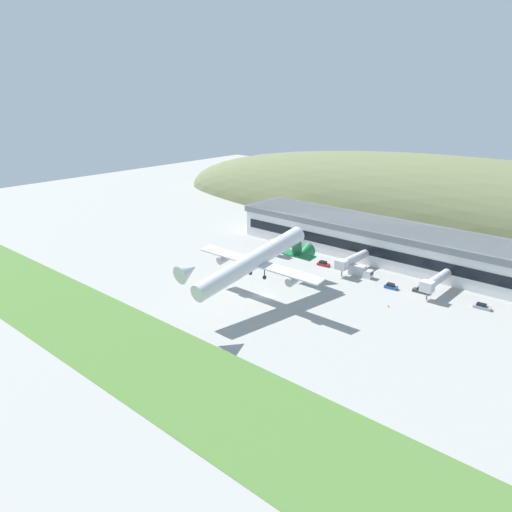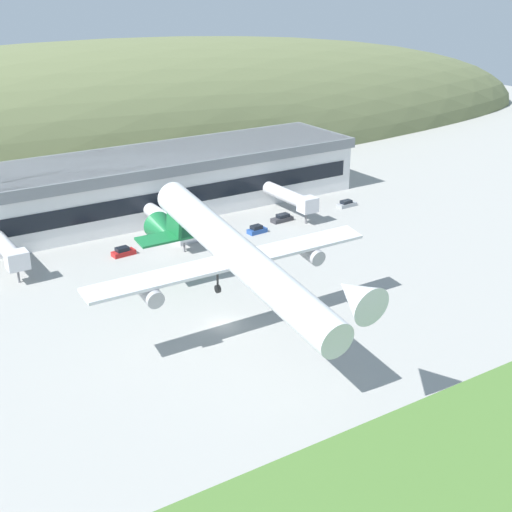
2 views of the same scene
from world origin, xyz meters
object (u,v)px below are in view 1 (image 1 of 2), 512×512
(jetway_2, at_px, (435,281))
(service_car_1, at_px, (323,264))
(jetway_0, at_px, (283,241))
(jetway_1, at_px, (351,260))
(service_car_3, at_px, (391,286))
(fuel_truck, at_px, (360,271))
(service_car_2, at_px, (482,307))
(terminal_building, at_px, (376,238))
(traffic_cone_0, at_px, (388,306))
(cargo_airplane, at_px, (255,261))
(service_car_0, at_px, (421,291))

(jetway_2, bearing_deg, service_car_1, -178.14)
(jetway_0, distance_m, jetway_1, 28.21)
(service_car_3, height_order, fuel_truck, fuel_truck)
(service_car_1, relative_size, service_car_2, 0.94)
(terminal_building, height_order, jetway_2, terminal_building)
(terminal_building, distance_m, jetway_0, 31.80)
(jetway_1, relative_size, traffic_cone_0, 27.57)
(terminal_building, height_order, cargo_airplane, cargo_airplane)
(cargo_airplane, bearing_deg, fuel_truck, 71.39)
(cargo_airplane, xyz_separation_m, service_car_3, (23.89, 32.39, -10.80))
(traffic_cone_0, bearing_deg, service_car_1, 154.09)
(fuel_truck, bearing_deg, service_car_1, 179.42)
(cargo_airplane, relative_size, service_car_1, 12.39)
(service_car_1, bearing_deg, fuel_truck, -0.58)
(jetway_1, relative_size, service_car_0, 3.52)
(fuel_truck, bearing_deg, jetway_1, 165.18)
(terminal_building, xyz_separation_m, service_car_0, (25.51, -19.87, -6.03))
(service_car_3, relative_size, traffic_cone_0, 6.57)
(jetway_1, xyz_separation_m, service_car_0, (23.75, -1.08, -3.37))
(jetway_1, relative_size, cargo_airplane, 0.31)
(jetway_1, bearing_deg, service_car_1, -174.67)
(terminal_building, xyz_separation_m, service_car_1, (-7.95, -19.70, -6.02))
(jetway_0, height_order, traffic_cone_0, jetway_0)
(cargo_airplane, xyz_separation_m, fuel_truck, (11.91, 35.35, -9.91))
(service_car_0, bearing_deg, traffic_cone_0, -98.92)
(cargo_airplane, height_order, fuel_truck, cargo_airplane)
(service_car_3, bearing_deg, service_car_0, 20.53)
(jetway_1, distance_m, fuel_truck, 4.77)
(fuel_truck, height_order, traffic_cone_0, fuel_truck)
(cargo_airplane, xyz_separation_m, traffic_cone_0, (29.36, 20.38, -11.15))
(terminal_building, bearing_deg, cargo_airplane, -96.41)
(terminal_building, relative_size, fuel_truck, 13.45)
(jetway_2, xyz_separation_m, traffic_cone_0, (-5.50, -16.30, -3.71))
(jetway_0, bearing_deg, terminal_building, 33.52)
(jetway_0, bearing_deg, traffic_cone_0, -19.25)
(service_car_0, xyz_separation_m, service_car_3, (-7.82, -2.93, 0.02))
(service_car_0, height_order, service_car_3, service_car_3)
(service_car_2, bearing_deg, terminal_building, 155.14)
(jetway_1, xyz_separation_m, traffic_cone_0, (21.40, -16.02, -3.71))
(jetway_2, height_order, service_car_1, jetway_2)
(jetway_0, relative_size, jetway_1, 0.85)
(jetway_0, xyz_separation_m, fuel_truck, (32.13, -2.34, -2.46))
(service_car_1, bearing_deg, service_car_0, -0.30)
(jetway_0, relative_size, traffic_cone_0, 23.35)
(jetway_1, distance_m, jetway_2, 26.90)
(traffic_cone_0, bearing_deg, cargo_airplane, -145.24)
(jetway_1, relative_size, service_car_2, 3.61)
(service_car_1, relative_size, traffic_cone_0, 7.14)
(service_car_1, bearing_deg, terminal_building, 68.03)
(jetway_0, relative_size, service_car_1, 3.27)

